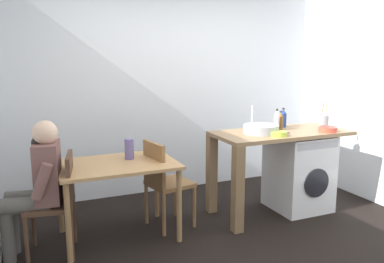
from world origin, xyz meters
TOP-DOWN VIEW (x-y plane):
  - ground_plane at (0.00, 0.00)m, footprint 5.46×5.46m
  - wall_back at (0.00, 1.75)m, footprint 4.60×0.10m
  - dining_table at (-0.93, 0.56)m, footprint 1.10×0.76m
  - chair_person_seat at (-1.48, 0.44)m, footprint 0.47×0.47m
  - chair_opposite at (-0.45, 0.59)m, footprint 0.47×0.47m
  - seated_person at (-1.63, 0.48)m, footprint 0.54×0.54m
  - kitchen_counter at (0.67, 0.49)m, footprint 1.50×0.68m
  - washing_machine at (1.14, 0.48)m, footprint 0.60×0.61m
  - sink_basin at (0.62, 0.49)m, footprint 0.38×0.38m
  - tap at (0.62, 0.67)m, footprint 0.02×0.02m
  - bottle_tall_green at (0.85, 0.54)m, footprint 0.06×0.06m
  - bottle_squat_brown at (0.93, 0.58)m, footprint 0.06×0.06m
  - bottle_clear_small at (1.05, 0.69)m, footprint 0.08×0.08m
  - mixing_bowl at (0.70, 0.29)m, footprint 0.18×0.18m
  - utensil_crock at (1.51, 0.54)m, footprint 0.11×0.11m
  - colander at (1.33, 0.27)m, footprint 0.20×0.20m
  - vase at (-0.78, 0.66)m, footprint 0.09×0.09m
  - scissors at (0.83, 0.39)m, footprint 0.15×0.06m

SIDE VIEW (x-z plane):
  - ground_plane at x=0.00m, z-range 0.00..0.00m
  - washing_machine at x=1.14m, z-range 0.00..0.86m
  - chair_person_seat at x=-1.48m, z-range 0.06..0.96m
  - chair_opposite at x=-0.45m, z-range 0.06..0.96m
  - dining_table at x=-0.93m, z-range 0.27..1.01m
  - seated_person at x=-1.63m, z-range 0.07..1.27m
  - kitchen_counter at x=0.67m, z-range 0.30..1.22m
  - vase at x=-0.78m, z-range 0.74..0.94m
  - scissors at x=0.83m, z-range 0.92..0.93m
  - mixing_bowl at x=0.70m, z-range 0.92..0.97m
  - colander at x=1.33m, z-range 0.92..0.98m
  - sink_basin at x=0.62m, z-range 0.92..1.01m
  - utensil_crock at x=1.51m, z-range 0.84..1.14m
  - bottle_squat_brown at x=0.93m, z-range 0.91..1.12m
  - bottle_clear_small at x=1.05m, z-range 0.91..1.13m
  - bottle_tall_green at x=0.85m, z-range 0.91..1.15m
  - tap at x=0.62m, z-range 0.92..1.20m
  - wall_back at x=0.00m, z-range 0.00..2.70m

